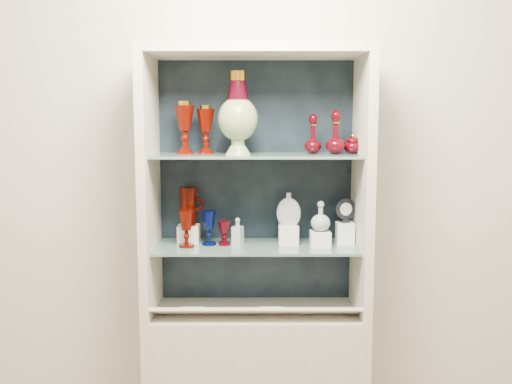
{
  "coord_description": "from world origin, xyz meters",
  "views": [
    {
      "loc": [
        -0.01,
        -1.02,
        1.63
      ],
      "look_at": [
        0.0,
        1.53,
        1.3
      ],
      "focal_mm": 40.0,
      "sensor_mm": 36.0,
      "label": 1
    }
  ],
  "objects_px": {
    "ruby_decanter_a": "(313,131)",
    "clear_square_bottle": "(238,231)",
    "pedestal_lamp_right": "(185,128)",
    "ruby_goblet_tall": "(186,229)",
    "flat_flask": "(289,208)",
    "cobalt_goblet": "(209,228)",
    "ruby_goblet_small": "(224,233)",
    "lidded_bowl": "(353,144)",
    "ruby_decanter_b": "(336,131)",
    "clear_round_decanter": "(321,217)",
    "pedestal_lamp_left": "(206,129)",
    "cameo_medallion": "(345,210)",
    "enamel_urn": "(238,113)",
    "ruby_pitcher": "(188,206)"
  },
  "relations": [
    {
      "from": "ruby_decanter_a",
      "to": "ruby_goblet_tall",
      "type": "bearing_deg",
      "value": -174.04
    },
    {
      "from": "ruby_decanter_a",
      "to": "clear_square_bottle",
      "type": "relative_size",
      "value": 1.58
    },
    {
      "from": "pedestal_lamp_left",
      "to": "lidded_bowl",
      "type": "height_order",
      "value": "pedestal_lamp_left"
    },
    {
      "from": "ruby_decanter_b",
      "to": "cobalt_goblet",
      "type": "relative_size",
      "value": 1.32
    },
    {
      "from": "clear_round_decanter",
      "to": "ruby_pitcher",
      "type": "bearing_deg",
      "value": 170.68
    },
    {
      "from": "cobalt_goblet",
      "to": "flat_flask",
      "type": "distance_m",
      "value": 0.38
    },
    {
      "from": "pedestal_lamp_right",
      "to": "lidded_bowl",
      "type": "relative_size",
      "value": 2.58
    },
    {
      "from": "pedestal_lamp_left",
      "to": "enamel_urn",
      "type": "bearing_deg",
      "value": -27.32
    },
    {
      "from": "pedestal_lamp_right",
      "to": "ruby_decanter_b",
      "type": "bearing_deg",
      "value": -3.5
    },
    {
      "from": "clear_round_decanter",
      "to": "pedestal_lamp_right",
      "type": "bearing_deg",
      "value": 174.66
    },
    {
      "from": "pedestal_lamp_left",
      "to": "cameo_medallion",
      "type": "height_order",
      "value": "pedestal_lamp_left"
    },
    {
      "from": "pedestal_lamp_right",
      "to": "ruby_pitcher",
      "type": "distance_m",
      "value": 0.37
    },
    {
      "from": "ruby_decanter_a",
      "to": "ruby_goblet_tall",
      "type": "distance_m",
      "value": 0.72
    },
    {
      "from": "cameo_medallion",
      "to": "ruby_decanter_b",
      "type": "bearing_deg",
      "value": -161.86
    },
    {
      "from": "pedestal_lamp_right",
      "to": "clear_square_bottle",
      "type": "xyz_separation_m",
      "value": [
        0.24,
        -0.02,
        -0.48
      ]
    },
    {
      "from": "pedestal_lamp_right",
      "to": "ruby_goblet_tall",
      "type": "height_order",
      "value": "pedestal_lamp_right"
    },
    {
      "from": "ruby_decanter_a",
      "to": "lidded_bowl",
      "type": "xyz_separation_m",
      "value": [
        0.18,
        -0.0,
        -0.05
      ]
    },
    {
      "from": "ruby_decanter_a",
      "to": "ruby_pitcher",
      "type": "relative_size",
      "value": 1.12
    },
    {
      "from": "cobalt_goblet",
      "to": "ruby_goblet_small",
      "type": "distance_m",
      "value": 0.08
    },
    {
      "from": "flat_flask",
      "to": "cameo_medallion",
      "type": "relative_size",
      "value": 1.34
    },
    {
      "from": "pedestal_lamp_left",
      "to": "lidded_bowl",
      "type": "bearing_deg",
      "value": -2.25
    },
    {
      "from": "flat_flask",
      "to": "ruby_decanter_a",
      "type": "bearing_deg",
      "value": 16.32
    },
    {
      "from": "flat_flask",
      "to": "clear_round_decanter",
      "type": "height_order",
      "value": "flat_flask"
    },
    {
      "from": "pedestal_lamp_right",
      "to": "enamel_urn",
      "type": "xyz_separation_m",
      "value": [
        0.24,
        -0.06,
        0.06
      ]
    },
    {
      "from": "pedestal_lamp_left",
      "to": "ruby_goblet_tall",
      "type": "distance_m",
      "value": 0.46
    },
    {
      "from": "ruby_decanter_a",
      "to": "clear_square_bottle",
      "type": "xyz_separation_m",
      "value": [
        -0.34,
        -0.02,
        -0.46
      ]
    },
    {
      "from": "enamel_urn",
      "to": "cobalt_goblet",
      "type": "xyz_separation_m",
      "value": [
        -0.14,
        0.04,
        -0.52
      ]
    },
    {
      "from": "clear_round_decanter",
      "to": "enamel_urn",
      "type": "bearing_deg",
      "value": -179.89
    },
    {
      "from": "lidded_bowl",
      "to": "clear_round_decanter",
      "type": "bearing_deg",
      "value": -161.18
    },
    {
      "from": "cobalt_goblet",
      "to": "ruby_decanter_a",
      "type": "bearing_deg",
      "value": 1.81
    },
    {
      "from": "ruby_decanter_b",
      "to": "pedestal_lamp_right",
      "type": "bearing_deg",
      "value": 176.5
    },
    {
      "from": "ruby_decanter_a",
      "to": "ruby_pitcher",
      "type": "distance_m",
      "value": 0.68
    },
    {
      "from": "pedestal_lamp_right",
      "to": "cameo_medallion",
      "type": "distance_m",
      "value": 0.83
    },
    {
      "from": "pedestal_lamp_left",
      "to": "ruby_decanter_b",
      "type": "bearing_deg",
      "value": -5.89
    },
    {
      "from": "flat_flask",
      "to": "cameo_medallion",
      "type": "distance_m",
      "value": 0.26
    },
    {
      "from": "ruby_decanter_b",
      "to": "flat_flask",
      "type": "distance_m",
      "value": 0.41
    },
    {
      "from": "clear_round_decanter",
      "to": "ruby_decanter_a",
      "type": "bearing_deg",
      "value": 122.47
    },
    {
      "from": "cobalt_goblet",
      "to": "ruby_goblet_small",
      "type": "relative_size",
      "value": 1.41
    },
    {
      "from": "pedestal_lamp_left",
      "to": "ruby_goblet_small",
      "type": "relative_size",
      "value": 1.96
    },
    {
      "from": "ruby_goblet_small",
      "to": "clear_square_bottle",
      "type": "distance_m",
      "value": 0.06
    },
    {
      "from": "cobalt_goblet",
      "to": "ruby_goblet_small",
      "type": "height_order",
      "value": "cobalt_goblet"
    },
    {
      "from": "ruby_decanter_b",
      "to": "cobalt_goblet",
      "type": "bearing_deg",
      "value": 177.79
    },
    {
      "from": "cobalt_goblet",
      "to": "cameo_medallion",
      "type": "bearing_deg",
      "value": 1.77
    },
    {
      "from": "clear_square_bottle",
      "to": "enamel_urn",
      "type": "bearing_deg",
      "value": -83.3
    },
    {
      "from": "ruby_decanter_a",
      "to": "cobalt_goblet",
      "type": "distance_m",
      "value": 0.65
    },
    {
      "from": "lidded_bowl",
      "to": "flat_flask",
      "type": "xyz_separation_m",
      "value": [
        -0.29,
        -0.01,
        -0.3
      ]
    },
    {
      "from": "cobalt_goblet",
      "to": "ruby_pitcher",
      "type": "relative_size",
      "value": 0.88
    },
    {
      "from": "flat_flask",
      "to": "ruby_pitcher",
      "type": "bearing_deg",
      "value": -175.06
    },
    {
      "from": "ruby_decanter_a",
      "to": "enamel_urn",
      "type": "bearing_deg",
      "value": -170.98
    },
    {
      "from": "pedestal_lamp_right",
      "to": "clear_round_decanter",
      "type": "relative_size",
      "value": 1.79
    }
  ]
}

